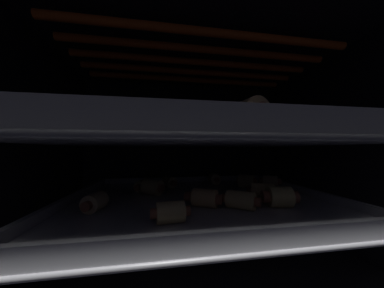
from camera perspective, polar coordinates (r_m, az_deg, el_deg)
The scene contains 33 objects.
ground_plane at distance 40.57cm, azimuth 1.72°, elevation -31.16°, with size 58.58×44.22×1.20cm, color black.
oven_wall_back at distance 56.61cm, azimuth -2.44°, elevation -1.48°, with size 58.58×1.20×39.17cm, color black.
oven_wall_left at distance 41.09cm, azimuth -41.60°, elevation -0.94°, with size 1.20×41.82×39.17cm, color black.
oven_wall_right at distance 49.57cm, azimuth 36.33°, elevation -1.10°, with size 1.20×41.82×39.17cm, color black.
oven_ceiling at distance 40.84cm, azimuth 1.66°, elevation 28.30°, with size 58.58×44.22×1.20cm, color black.
heating_element at distance 39.18cm, azimuth 1.67°, elevation 23.80°, with size 44.94×19.63×1.23cm.
oven_rack_lower at distance 36.75cm, azimuth 1.71°, elevation -17.63°, with size 53.46×40.98×0.60cm.
baking_tray_lower at distance 36.53cm, azimuth 1.71°, elevation -16.38°, with size 44.26×35.81×2.14cm.
pig_in_blanket_lower_0 at distance 31.78cm, azimuth -27.57°, elevation -15.48°, with size 3.22×4.99×2.60cm.
pig_in_blanket_lower_1 at distance 24.37cm, azimuth -6.60°, elevation -20.03°, with size 4.96×2.94×2.60cm.
pig_in_blanket_lower_2 at distance 49.46cm, azimuth 22.74°, elevation -10.45°, with size 5.11×3.91×2.71cm.
pig_in_blanket_lower_3 at distance 33.14cm, azimuth 25.24°, elevation -14.38°, with size 5.67×3.86×3.22cm.
pig_in_blanket_lower_4 at distance 49.77cm, azimuth 6.88°, elevation -10.55°, with size 2.76×4.11×2.65cm.
pig_in_blanket_lower_5 at distance 45.55cm, azimuth -6.99°, elevation -11.44°, with size 3.75×5.42×2.54cm.
pig_in_blanket_lower_6 at distance 46.42cm, azimuth 16.43°, elevation -10.88°, with size 4.55×4.53×3.05cm.
pig_in_blanket_lower_7 at distance 30.31cm, azimuth 14.70°, elevation -16.23°, with size 5.33×4.70×2.68cm.
pig_in_blanket_lower_8 at distance 30.30cm, azimuth 3.35°, elevation -16.17°, with size 5.83×4.34×2.80cm.
pig_in_blanket_lower_9 at distance 37.14cm, azimuth 20.78°, elevation -13.35°, with size 5.46×4.34×2.82cm.
pig_in_blanket_lower_10 at distance 38.93cm, azimuth -12.01°, elevation -12.79°, with size 4.89×4.60×2.94cm.
pig_in_blanket_lower_11 at distance 42.84cm, azimuth -14.82°, elevation -12.08°, with size 3.51×6.50×2.45cm.
oven_rack_upper at distance 35.37cm, azimuth 1.69°, elevation 0.25°, with size 53.61×40.98×0.75cm.
baking_tray_upper at distance 35.42cm, azimuth 1.69°, elevation 2.01°, with size 44.26×35.81×3.00cm.
pig_in_blanket_upper_0 at distance 27.83cm, azimuth -16.49°, elevation 6.50°, with size 5.43×3.38×2.68cm.
pig_in_blanket_upper_1 at distance 43.69cm, azimuth -11.04°, elevation 3.35°, with size 5.58×3.43×2.49cm.
pig_in_blanket_upper_2 at distance 50.19cm, azimuth 13.25°, elevation 2.97°, with size 4.11×5.31×2.94cm.
pig_in_blanket_upper_3 at distance 46.83cm, azimuth 2.50°, elevation 3.42°, with size 4.60×4.32×3.21cm.
pig_in_blanket_upper_4 at distance 23.54cm, azimuth 16.98°, elevation 8.90°, with size 3.99×5.26×3.40cm.
pig_in_blanket_upper_5 at distance 55.07cm, azimuth 17.07°, elevation 2.38°, with size 3.56×4.98×2.55cm.
pig_in_blanket_upper_6 at distance 37.43cm, azimuth 31.77°, elevation 4.84°, with size 4.13×4.84×3.01cm.
pig_in_blanket_upper_7 at distance 45.66cm, azimuth 11.71°, elevation 3.23°, with size 3.88×6.29×2.64cm.
pig_in_blanket_upper_8 at distance 24.12cm, azimuth 2.79°, elevation 7.89°, with size 4.80×5.31×2.83cm.
pig_in_blanket_upper_9 at distance 45.77cm, azimuth 20.86°, elevation 3.57°, with size 4.78×4.11×3.06cm.
pig_in_blanket_upper_10 at distance 29.27cm, azimuth 36.37°, elevation 6.22°, with size 5.39×3.31×2.53cm.
Camera 1 is at (-6.70, -34.71, 19.32)cm, focal length 17.43 mm.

